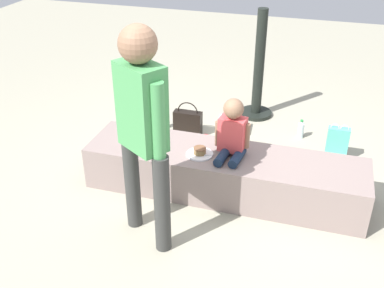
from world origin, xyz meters
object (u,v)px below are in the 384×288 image
object	(u,v)px
party_cup_red	(205,140)
cake_plate	(200,152)
adult_standing	(142,121)
handbag_black_leather	(188,122)
cake_box_white	(231,126)
handbag_brown_canvas	(232,152)
gift_bag	(337,143)
water_bottle_near_gift	(301,129)
water_bottle_far_side	(165,119)
child_seated	(232,132)

from	to	relation	value
party_cup_red	cake_plate	bearing A→B (deg)	-77.79
adult_standing	handbag_black_leather	bearing A→B (deg)	97.06
cake_box_white	handbag_black_leather	xyz separation A→B (m)	(-0.42, -0.19, 0.07)
cake_plate	handbag_brown_canvas	bearing A→B (deg)	73.91
cake_box_white	party_cup_red	bearing A→B (deg)	-119.21
adult_standing	party_cup_red	bearing A→B (deg)	88.77
gift_bag	water_bottle_near_gift	distance (m)	0.49
gift_bag	party_cup_red	bearing A→B (deg)	-176.15
cake_plate	handbag_black_leather	world-z (taller)	cake_plate
gift_bag	handbag_black_leather	size ratio (longest dim) A/B	1.01
water_bottle_near_gift	water_bottle_far_side	world-z (taller)	water_bottle_far_side
child_seated	water_bottle_near_gift	size ratio (longest dim) A/B	2.42
cake_plate	handbag_black_leather	size ratio (longest dim) A/B	0.63
child_seated	water_bottle_far_side	size ratio (longest dim) A/B	2.18
party_cup_red	water_bottle_far_side	bearing A→B (deg)	157.01
adult_standing	handbag_black_leather	world-z (taller)	adult_standing
water_bottle_near_gift	water_bottle_far_side	distance (m)	1.42
child_seated	adult_standing	world-z (taller)	adult_standing
water_bottle_far_side	handbag_brown_canvas	bearing A→B (deg)	-30.51
gift_bag	adult_standing	bearing A→B (deg)	-130.00
party_cup_red	cake_box_white	xyz separation A→B (m)	(0.19, 0.34, 0.02)
adult_standing	handbag_brown_canvas	xyz separation A→B (m)	(0.36, 1.17, -0.84)
adult_standing	cake_box_white	distance (m)	2.01
adult_standing	water_bottle_near_gift	bearing A→B (deg)	63.37
adult_standing	party_cup_red	distance (m)	1.71
adult_standing	gift_bag	distance (m)	2.16
adult_standing	handbag_brown_canvas	bearing A→B (deg)	72.74
water_bottle_near_gift	handbag_black_leather	distance (m)	1.16
party_cup_red	handbag_brown_canvas	distance (m)	0.44
handbag_black_leather	child_seated	bearing A→B (deg)	-54.06
cake_plate	handbag_black_leather	bearing A→B (deg)	112.76
child_seated	cake_plate	distance (m)	0.32
gift_bag	handbag_brown_canvas	size ratio (longest dim) A/B	1.14
adult_standing	water_bottle_far_side	size ratio (longest dim) A/B	7.13
water_bottle_near_gift	handbag_black_leather	bearing A→B (deg)	-167.16
cake_box_white	handbag_brown_canvas	world-z (taller)	handbag_brown_canvas
handbag_brown_canvas	cake_box_white	bearing A→B (deg)	103.09
gift_bag	cake_box_white	size ratio (longest dim) A/B	1.27
water_bottle_far_side	handbag_brown_canvas	xyz separation A→B (m)	(0.83, -0.49, 0.01)
water_bottle_near_gift	handbag_brown_canvas	world-z (taller)	handbag_brown_canvas
water_bottle_far_side	cake_box_white	size ratio (longest dim) A/B	0.78
child_seated	adult_standing	size ratio (longest dim) A/B	0.31
party_cup_red	handbag_brown_canvas	xyz separation A→B (m)	(0.33, -0.28, 0.07)
water_bottle_near_gift	cake_box_white	xyz separation A→B (m)	(-0.71, -0.07, -0.03)
water_bottle_near_gift	handbag_black_leather	xyz separation A→B (m)	(-1.13, -0.26, 0.04)
party_cup_red	cake_box_white	distance (m)	0.39
adult_standing	gift_bag	bearing A→B (deg)	50.00
child_seated	handbag_black_leather	size ratio (longest dim) A/B	1.35
cake_plate	handbag_brown_canvas	xyz separation A→B (m)	(0.16, 0.54, -0.28)
adult_standing	cake_plate	distance (m)	0.87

